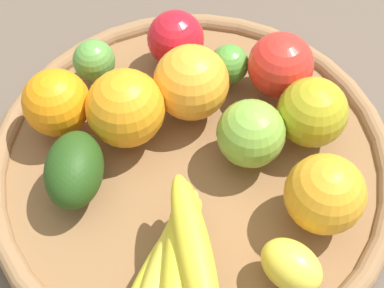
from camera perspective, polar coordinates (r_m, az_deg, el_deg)
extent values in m
plane|color=brown|center=(0.62, 0.00, -2.59)|extent=(2.40, 2.40, 0.00)
cylinder|color=brown|center=(0.62, 0.00, -2.13)|extent=(0.43, 0.43, 0.02)
torus|color=olive|center=(0.61, 0.00, -1.67)|extent=(0.44, 0.44, 0.02)
sphere|color=#A79B1E|center=(0.60, 12.10, 3.16)|extent=(0.09, 0.09, 0.07)
sphere|color=red|center=(0.66, -1.67, 10.58)|extent=(0.07, 0.07, 0.07)
ellipsoid|color=yellow|center=(0.52, -3.18, -12.35)|extent=(0.13, 0.13, 0.03)
ellipsoid|color=yellow|center=(0.51, -2.55, -12.07)|extent=(0.12, 0.15, 0.03)
ellipsoid|color=yellow|center=(0.50, -1.20, -11.74)|extent=(0.09, 0.16, 0.03)
ellipsoid|color=yellow|center=(0.48, 0.27, -11.05)|extent=(0.05, 0.16, 0.03)
sphere|color=orange|center=(0.60, -0.08, 6.23)|extent=(0.12, 0.12, 0.08)
sphere|color=orange|center=(0.59, -6.76, 3.62)|extent=(0.12, 0.12, 0.08)
sphere|color=orange|center=(0.54, 13.31, -4.96)|extent=(0.10, 0.10, 0.08)
ellipsoid|color=#234414|center=(0.56, -11.80, -2.78)|extent=(0.08, 0.10, 0.06)
sphere|color=orange|center=(0.61, -13.56, 4.10)|extent=(0.10, 0.10, 0.07)
sphere|color=red|center=(0.63, 8.96, 7.90)|extent=(0.10, 0.10, 0.07)
sphere|color=#55923C|center=(0.66, -9.89, 8.32)|extent=(0.07, 0.07, 0.05)
sphere|color=#7BAA3B|center=(0.57, 5.98, 1.06)|extent=(0.07, 0.07, 0.07)
sphere|color=#4C9135|center=(0.65, 3.78, 8.07)|extent=(0.05, 0.05, 0.05)
ellipsoid|color=yellow|center=(0.52, 10.02, -12.07)|extent=(0.07, 0.07, 0.04)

